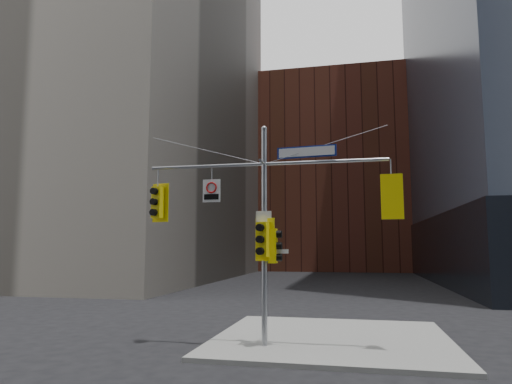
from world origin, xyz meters
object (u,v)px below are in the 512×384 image
at_px(traffic_light_west_arm, 158,202).
at_px(street_sign_blade, 306,152).
at_px(regulatory_sign_arm, 211,190).
at_px(traffic_light_pole_side, 274,246).
at_px(signal_assembly, 264,212).
at_px(traffic_light_pole_front, 263,239).
at_px(traffic_light_east_arm, 392,197).

height_order(traffic_light_west_arm, street_sign_blade, street_sign_blade).
distance_m(traffic_light_west_arm, regulatory_sign_arm, 2.00).
distance_m(traffic_light_west_arm, traffic_light_pole_side, 4.37).
distance_m(traffic_light_west_arm, street_sign_blade, 5.41).
bearing_deg(street_sign_blade, traffic_light_west_arm, -174.61).
bearing_deg(regulatory_sign_arm, traffic_light_west_arm, -178.60).
height_order(signal_assembly, traffic_light_west_arm, signal_assembly).
relative_size(traffic_light_west_arm, street_sign_blade, 0.69).
distance_m(traffic_light_pole_front, street_sign_blade, 3.19).
bearing_deg(traffic_light_west_arm, traffic_light_east_arm, 11.72).
xyz_separation_m(traffic_light_east_arm, traffic_light_pole_side, (-3.71, 0.01, -1.50)).
bearing_deg(street_sign_blade, traffic_light_pole_side, -174.67).
xyz_separation_m(traffic_light_east_arm, regulatory_sign_arm, (-5.85, -0.02, 0.37)).
xyz_separation_m(traffic_light_west_arm, traffic_light_pole_side, (4.11, -0.01, -1.50)).
xyz_separation_m(traffic_light_pole_side, regulatory_sign_arm, (-2.14, -0.03, 1.88)).
bearing_deg(traffic_light_east_arm, signal_assembly, 2.42).
height_order(street_sign_blade, regulatory_sign_arm, street_sign_blade).
distance_m(traffic_light_pole_side, traffic_light_pole_front, 0.47).
relative_size(traffic_light_pole_front, regulatory_sign_arm, 1.77).
xyz_separation_m(signal_assembly, traffic_light_pole_side, (0.33, 0.01, -1.12)).
xyz_separation_m(traffic_light_west_arm, traffic_light_pole_front, (3.78, -0.28, -1.30)).
relative_size(traffic_light_pole_side, regulatory_sign_arm, 1.44).
bearing_deg(traffic_light_pole_side, traffic_light_east_arm, -89.65).
xyz_separation_m(traffic_light_pole_side, street_sign_blade, (1.08, -0.00, 3.05)).
bearing_deg(signal_assembly, traffic_light_east_arm, 0.00).
bearing_deg(traffic_light_pole_front, traffic_light_west_arm, -172.00).
relative_size(traffic_light_pole_front, street_sign_blade, 0.70).
xyz_separation_m(traffic_light_pole_front, regulatory_sign_arm, (-1.81, 0.25, 1.67)).
bearing_deg(traffic_light_pole_front, traffic_light_east_arm, 16.01).
bearing_deg(traffic_light_pole_front, regulatory_sign_arm, -175.49).
relative_size(traffic_light_pole_side, street_sign_blade, 0.57).
height_order(signal_assembly, traffic_light_pole_side, signal_assembly).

